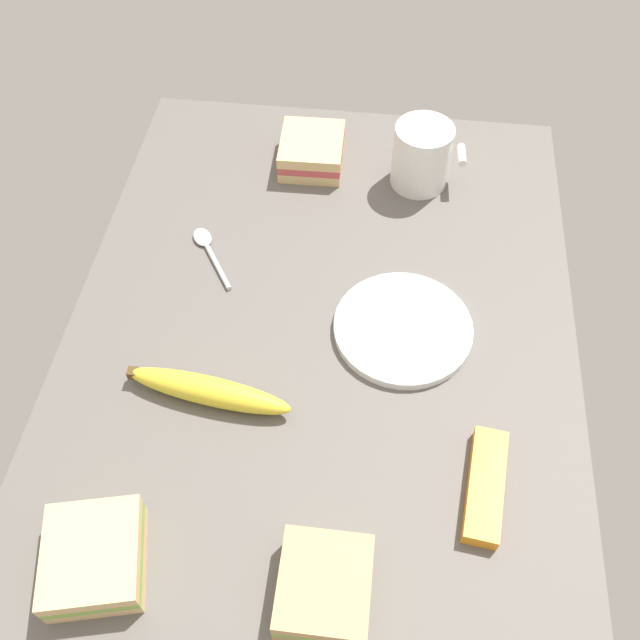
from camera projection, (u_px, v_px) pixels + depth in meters
tabletop at (320, 339)px, 88.97cm from camera, size 90.00×64.00×2.00cm
plate_of_food at (403, 328)px, 87.97cm from camera, size 17.42×17.42×1.20cm
coffee_mug_black at (422, 155)px, 100.98cm from camera, size 8.37×10.56×9.58cm
sandwich_main at (324, 587)px, 67.64cm from camera, size 9.83×8.86×4.40cm
sandwich_side at (94, 558)px, 69.32cm from camera, size 12.29×11.52×4.40cm
sandwich_extra at (312, 151)px, 105.63cm from camera, size 10.48×9.48×4.40cm
banana at (208, 391)px, 81.29cm from camera, size 6.15×20.19×3.42cm
spoon at (208, 248)px, 96.36cm from camera, size 10.97×7.78×0.80cm
snack_bar at (485, 486)px, 75.09cm from camera, size 13.20×5.12×2.00cm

